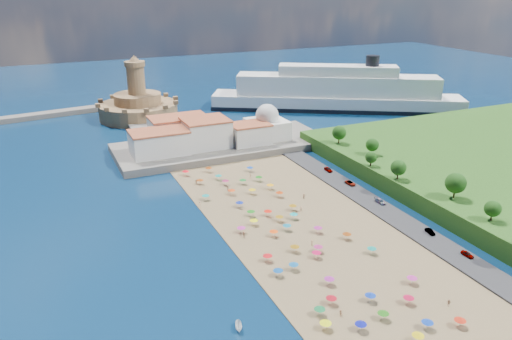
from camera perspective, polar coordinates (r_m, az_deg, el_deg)
name	(u,v)px	position (r m, az deg, el deg)	size (l,w,h in m)	color
ground	(278,225)	(148.18, 2.58, -6.28)	(700.00, 700.00, 0.00)	#071938
terrace	(223,146)	(213.34, -3.84, 2.81)	(90.00, 36.00, 3.00)	#59544C
jetty	(152,131)	(239.78, -11.75, 4.38)	(18.00, 70.00, 2.40)	#59544C
waterfront_buildings	(192,134)	(208.07, -7.31, 4.05)	(57.00, 29.00, 11.00)	silver
domed_building	(267,125)	(216.86, 1.27, 5.21)	(16.00, 16.00, 15.00)	silver
fortress	(138,106)	(266.86, -13.32, 7.15)	(40.00, 40.00, 32.40)	#94704A
cruise_ship	(336,94)	(281.04, 9.18, 8.58)	(128.91, 86.11, 29.94)	black
beach_parasols	(293,235)	(138.31, 4.25, -7.42)	(31.75, 117.69, 2.20)	gray
beachgoers	(270,223)	(146.80, 1.58, -6.05)	(34.80, 95.14, 1.87)	tan
parked_cars	(373,197)	(167.39, 13.27, -3.02)	(2.31, 71.23, 1.43)	gray
hillside_trees	(426,176)	(165.38, 18.84, -0.62)	(12.87, 108.55, 7.98)	#382314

